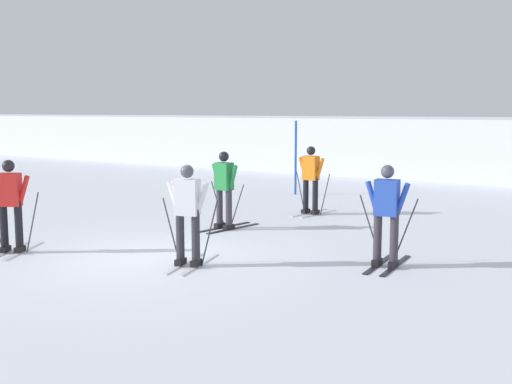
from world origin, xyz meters
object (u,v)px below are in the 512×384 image
object	(u,v)px
skier_orange	(311,178)
skier_red	(10,203)
skier_white	(188,212)
skier_green	(224,188)
trail_marker_pole	(296,158)
skier_blue	(387,213)

from	to	relation	value
skier_orange	skier_red	xyz separation A→B (m)	(-2.44, -6.84, 0.00)
skier_red	skier_white	bearing A→B (deg)	16.84
skier_green	trail_marker_pole	world-z (taller)	trail_marker_pole
skier_green	trail_marker_pole	xyz separation A→B (m)	(-1.62, 5.87, 0.23)
skier_white	skier_orange	distance (m)	5.90
skier_blue	skier_red	xyz separation A→B (m)	(-6.09, -2.80, -0.00)
skier_white	trail_marker_pole	distance (m)	9.43
skier_blue	trail_marker_pole	xyz separation A→B (m)	(-5.87, 7.11, 0.23)
skier_green	skier_blue	size ratio (longest dim) A/B	1.00
skier_blue	skier_red	distance (m)	6.70
skier_blue	trail_marker_pole	distance (m)	9.23
skier_green	skier_blue	distance (m)	4.43
skier_white	skier_blue	xyz separation A→B (m)	(2.76, 1.79, 0.00)
skier_blue	trail_marker_pole	size ratio (longest dim) A/B	0.75
skier_white	skier_blue	bearing A→B (deg)	32.96
skier_green	skier_red	size ratio (longest dim) A/B	1.00
skier_orange	skier_blue	size ratio (longest dim) A/B	1.00
skier_green	skier_red	distance (m)	4.43
skier_blue	skier_red	world-z (taller)	same
skier_orange	skier_blue	bearing A→B (deg)	-47.95
skier_green	skier_orange	world-z (taller)	same
skier_red	trail_marker_pole	world-z (taller)	trail_marker_pole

